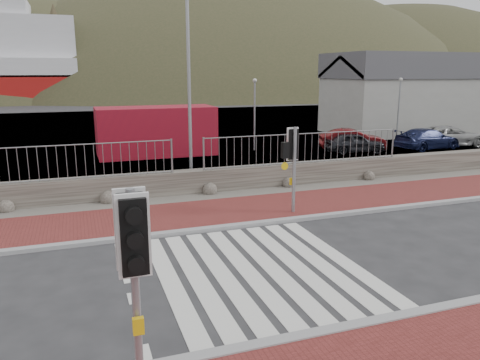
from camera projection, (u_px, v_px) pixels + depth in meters
name	position (u px, v px, depth m)	size (l,w,h in m)	color
ground	(259.00, 269.00, 10.96)	(220.00, 220.00, 0.00)	#28282B
sidewalk_far	(208.00, 214.00, 15.09)	(40.00, 3.00, 0.08)	maroon
kerb_near	(322.00, 333.00, 8.19)	(40.00, 0.25, 0.12)	gray
kerb_far	(222.00, 228.00, 13.71)	(40.00, 0.25, 0.12)	gray
zebra_crossing	(259.00, 269.00, 10.96)	(4.62, 5.60, 0.01)	silver
gravel_strip	(193.00, 198.00, 16.93)	(40.00, 1.50, 0.06)	#59544C
stone_wall	(188.00, 182.00, 17.56)	(40.00, 0.60, 0.90)	#46403A
railing	(188.00, 147.00, 17.12)	(18.07, 0.07, 1.22)	gray
quay	(128.00, 130.00, 36.59)	(120.00, 40.00, 0.50)	#4C4C4F
water	(102.00, 103.00, 68.75)	(220.00, 50.00, 0.05)	#3F4C54
harbor_building	(409.00, 93.00, 35.03)	(12.20, 6.20, 5.80)	#9E9E99
hills_backdrop	(135.00, 204.00, 99.14)	(254.00, 90.00, 100.00)	#343721
traffic_signal_near	(133.00, 250.00, 6.25)	(0.44, 0.26, 3.04)	gray
traffic_signal_far	(294.00, 152.00, 14.72)	(0.69, 0.29, 2.83)	gray
streetlight	(192.00, 82.00, 17.61)	(1.56, 0.21, 7.36)	gray
shipping_container	(156.00, 131.00, 25.65)	(6.32, 2.63, 2.63)	maroon
car_a	(355.00, 143.00, 26.50)	(1.35, 3.36, 1.14)	black
car_b	(352.00, 140.00, 27.27)	(1.31, 3.76, 1.24)	#4F0B0E
car_c	(427.00, 139.00, 27.68)	(1.72, 4.24, 1.23)	#141A40
car_d	(450.00, 136.00, 28.80)	(2.07, 4.49, 1.25)	#A1A1A1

